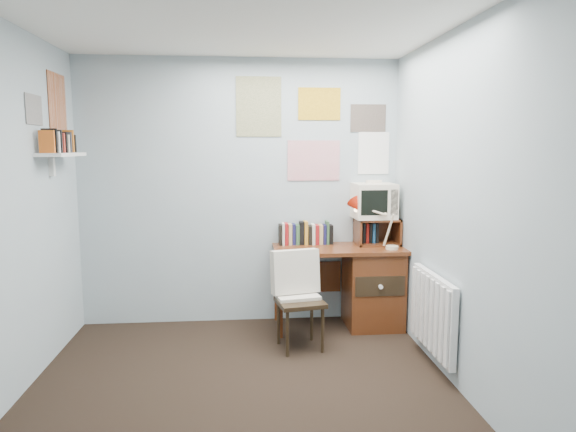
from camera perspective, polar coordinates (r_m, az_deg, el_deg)
name	(u,v)px	position (r m, az deg, el deg)	size (l,w,h in m)	color
ground	(242,410)	(3.54, -5.09, -20.65)	(3.50, 3.50, 0.00)	black
back_wall	(240,193)	(4.89, -5.32, 2.61)	(3.00, 0.02, 2.50)	#A1B2B8
right_wall	(476,215)	(3.48, 20.16, 0.13)	(0.02, 3.50, 2.50)	#A1B2B8
ceiling	(237,4)	(3.22, -5.66, 22.39)	(3.00, 3.50, 0.02)	white
desk	(367,284)	(4.91, 8.72, -7.44)	(1.20, 0.55, 0.76)	#612E16
desk_chair	(300,302)	(4.33, 1.35, -9.57)	(0.40, 0.39, 0.79)	black
desk_lamp	(393,227)	(4.71, 11.54, -1.16)	(0.29, 0.25, 0.42)	red
tv_riser	(377,231)	(4.94, 9.86, -1.68)	(0.40, 0.30, 0.25)	#612E16
crt_tv	(373,199)	(4.91, 9.48, 1.86)	(0.38, 0.35, 0.36)	beige
book_row	(310,233)	(4.89, 2.50, -1.85)	(0.60, 0.14, 0.22)	#612E16
radiator	(433,313)	(4.14, 15.82, -10.32)	(0.09, 0.80, 0.60)	white
wall_shelf	(62,154)	(4.45, -23.85, 6.27)	(0.20, 0.62, 0.24)	white
posters_back	(314,129)	(4.91, 2.90, 9.67)	(1.20, 0.01, 0.90)	white
posters_left	(46,105)	(4.49, -25.27, 11.06)	(0.01, 0.70, 0.60)	white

